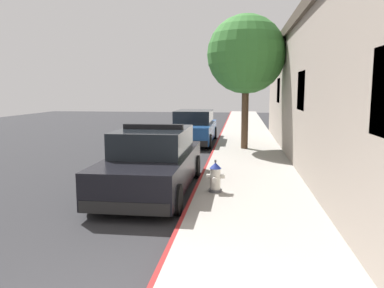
{
  "coord_description": "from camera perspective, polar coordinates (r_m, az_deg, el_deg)",
  "views": [
    {
      "loc": [
        1.02,
        -3.11,
        2.51
      ],
      "look_at": [
        -0.33,
        7.4,
        1.0
      ],
      "focal_mm": 35.43,
      "sensor_mm": 36.0,
      "label": 1
    }
  ],
  "objects": [
    {
      "name": "ground_plane",
      "position": [
        14.51,
        -15.82,
        -2.55
      ],
      "size": [
        33.17,
        60.0,
        0.2
      ],
      "primitive_type": "cube",
      "color": "#2B2B2D"
    },
    {
      "name": "sidewalk_pavement",
      "position": [
        13.34,
        8.63,
        -2.53
      ],
      "size": [
        2.7,
        60.0,
        0.13
      ],
      "primitive_type": "cube",
      "color": "#9E9991",
      "rests_on": "ground"
    },
    {
      "name": "curb_painted_edge",
      "position": [
        13.37,
        2.66,
        -2.42
      ],
      "size": [
        0.08,
        60.0,
        0.13
      ],
      "primitive_type": "cube",
      "color": "maroon",
      "rests_on": "ground"
    },
    {
      "name": "police_cruiser",
      "position": [
        9.46,
        -5.87,
        -2.69
      ],
      "size": [
        1.94,
        4.84,
        1.68
      ],
      "color": "black",
      "rests_on": "ground"
    },
    {
      "name": "parked_car_silver_ahead",
      "position": [
        18.0,
        0.27,
        2.47
      ],
      "size": [
        1.94,
        4.84,
        1.56
      ],
      "color": "navy",
      "rests_on": "ground"
    },
    {
      "name": "fire_hydrant",
      "position": [
        8.94,
        3.53,
        -5.0
      ],
      "size": [
        0.44,
        0.4,
        0.76
      ],
      "color": "#4C4C51",
      "rests_on": "sidewalk_pavement"
    },
    {
      "name": "street_tree",
      "position": [
        15.63,
        8.14,
        13.16
      ],
      "size": [
        3.12,
        3.12,
        5.35
      ],
      "color": "brown",
      "rests_on": "sidewalk_pavement"
    }
  ]
}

